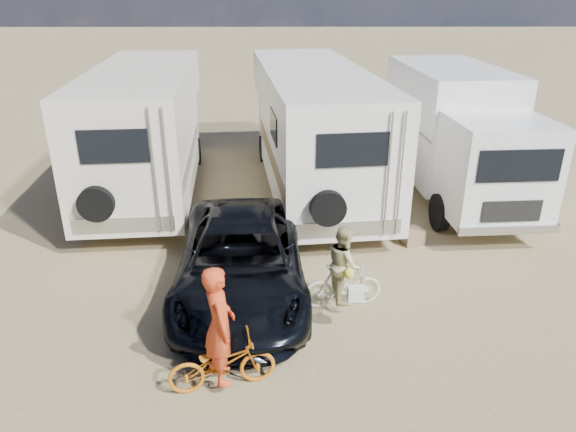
{
  "coord_description": "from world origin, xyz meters",
  "views": [
    {
      "loc": [
        -1.02,
        -8.1,
        5.77
      ],
      "look_at": [
        -0.95,
        2.05,
        1.3
      ],
      "focal_mm": 33.26,
      "sensor_mm": 36.0,
      "label": 1
    }
  ],
  "objects_px": {
    "rv_main": "(314,131)",
    "rider_woman": "(343,272)",
    "box_truck": "(459,138)",
    "dark_suv": "(241,260)",
    "bike_man": "(222,364)",
    "crate": "(412,236)",
    "rider_man": "(220,335)",
    "bike_woman": "(343,285)",
    "rv_left": "(146,133)",
    "cooler": "(268,245)"
  },
  "relations": [
    {
      "from": "rv_main",
      "to": "rider_woman",
      "type": "height_order",
      "value": "rv_main"
    },
    {
      "from": "box_truck",
      "to": "dark_suv",
      "type": "bearing_deg",
      "value": -141.71
    },
    {
      "from": "box_truck",
      "to": "bike_man",
      "type": "height_order",
      "value": "box_truck"
    },
    {
      "from": "dark_suv",
      "to": "bike_man",
      "type": "distance_m",
      "value": 2.75
    },
    {
      "from": "crate",
      "to": "rv_main",
      "type": "bearing_deg",
      "value": 120.11
    },
    {
      "from": "bike_man",
      "to": "crate",
      "type": "height_order",
      "value": "bike_man"
    },
    {
      "from": "rider_man",
      "to": "dark_suv",
      "type": "bearing_deg",
      "value": -16.36
    },
    {
      "from": "bike_woman",
      "to": "rider_woman",
      "type": "bearing_deg",
      "value": -0.0
    },
    {
      "from": "box_truck",
      "to": "bike_man",
      "type": "bearing_deg",
      "value": -130.19
    },
    {
      "from": "rv_left",
      "to": "box_truck",
      "type": "bearing_deg",
      "value": -8.8
    },
    {
      "from": "bike_man",
      "to": "bike_woman",
      "type": "distance_m",
      "value": 3.04
    },
    {
      "from": "dark_suv",
      "to": "rider_man",
      "type": "height_order",
      "value": "rider_man"
    },
    {
      "from": "cooler",
      "to": "rider_woman",
      "type": "bearing_deg",
      "value": -74.75
    },
    {
      "from": "cooler",
      "to": "rv_left",
      "type": "bearing_deg",
      "value": 113.19
    },
    {
      "from": "rv_left",
      "to": "cooler",
      "type": "relative_size",
      "value": 16.21
    },
    {
      "from": "box_truck",
      "to": "crate",
      "type": "bearing_deg",
      "value": -125.11
    },
    {
      "from": "rv_left",
      "to": "rider_woman",
      "type": "distance_m",
      "value": 8.09
    },
    {
      "from": "rider_woman",
      "to": "crate",
      "type": "xyz_separation_m",
      "value": [
        1.95,
        2.7,
        -0.57
      ]
    },
    {
      "from": "cooler",
      "to": "rider_man",
      "type": "bearing_deg",
      "value": -116.14
    },
    {
      "from": "rider_woman",
      "to": "crate",
      "type": "distance_m",
      "value": 3.38
    },
    {
      "from": "rider_man",
      "to": "cooler",
      "type": "distance_m",
      "value": 4.54
    },
    {
      "from": "box_truck",
      "to": "cooler",
      "type": "xyz_separation_m",
      "value": [
        -5.23,
        -3.44,
        -1.59
      ]
    },
    {
      "from": "bike_man",
      "to": "crate",
      "type": "distance_m",
      "value": 6.37
    },
    {
      "from": "bike_woman",
      "to": "crate",
      "type": "height_order",
      "value": "bike_woman"
    },
    {
      "from": "box_truck",
      "to": "dark_suv",
      "type": "xyz_separation_m",
      "value": [
        -5.71,
        -5.15,
        -1.04
      ]
    },
    {
      "from": "box_truck",
      "to": "cooler",
      "type": "bearing_deg",
      "value": -150.42
    },
    {
      "from": "dark_suv",
      "to": "crate",
      "type": "height_order",
      "value": "dark_suv"
    },
    {
      "from": "rider_man",
      "to": "cooler",
      "type": "height_order",
      "value": "rider_man"
    },
    {
      "from": "bike_man",
      "to": "cooler",
      "type": "distance_m",
      "value": 4.48
    },
    {
      "from": "rv_left",
      "to": "crate",
      "type": "bearing_deg",
      "value": -31.72
    },
    {
      "from": "dark_suv",
      "to": "cooler",
      "type": "height_order",
      "value": "dark_suv"
    },
    {
      "from": "box_truck",
      "to": "rider_woman",
      "type": "distance_m",
      "value": 6.86
    },
    {
      "from": "bike_woman",
      "to": "cooler",
      "type": "relative_size",
      "value": 3.0
    },
    {
      "from": "bike_man",
      "to": "rider_man",
      "type": "distance_m",
      "value": 0.53
    },
    {
      "from": "rv_left",
      "to": "rider_man",
      "type": "relative_size",
      "value": 4.28
    },
    {
      "from": "rider_woman",
      "to": "crate",
      "type": "bearing_deg",
      "value": -44.78
    },
    {
      "from": "rider_man",
      "to": "crate",
      "type": "bearing_deg",
      "value": -53.26
    },
    {
      "from": "rider_man",
      "to": "rv_main",
      "type": "bearing_deg",
      "value": -25.86
    },
    {
      "from": "cooler",
      "to": "box_truck",
      "type": "bearing_deg",
      "value": 14.69
    },
    {
      "from": "rv_main",
      "to": "bike_woman",
      "type": "height_order",
      "value": "rv_main"
    },
    {
      "from": "bike_woman",
      "to": "crate",
      "type": "distance_m",
      "value": 3.35
    },
    {
      "from": "rider_woman",
      "to": "cooler",
      "type": "height_order",
      "value": "rider_woman"
    },
    {
      "from": "dark_suv",
      "to": "rider_woman",
      "type": "bearing_deg",
      "value": -16.56
    },
    {
      "from": "rv_main",
      "to": "crate",
      "type": "xyz_separation_m",
      "value": [
        2.2,
        -3.8,
        -1.58
      ]
    },
    {
      "from": "rv_main",
      "to": "rider_man",
      "type": "xyz_separation_m",
      "value": [
        -1.82,
        -8.73,
        -0.8
      ]
    },
    {
      "from": "rider_man",
      "to": "box_truck",
      "type": "bearing_deg",
      "value": -50.51
    },
    {
      "from": "rider_woman",
      "to": "cooler",
      "type": "bearing_deg",
      "value": 24.95
    },
    {
      "from": "dark_suv",
      "to": "bike_woman",
      "type": "height_order",
      "value": "dark_suv"
    },
    {
      "from": "rv_main",
      "to": "bike_woman",
      "type": "bearing_deg",
      "value": -94.66
    },
    {
      "from": "rv_main",
      "to": "box_truck",
      "type": "height_order",
      "value": "box_truck"
    }
  ]
}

